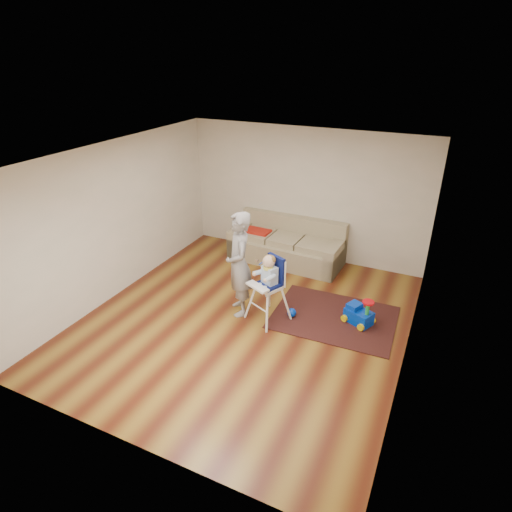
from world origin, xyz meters
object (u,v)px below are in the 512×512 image
at_px(sofa, 286,242).
at_px(side_table, 256,243).
at_px(high_chair, 268,289).
at_px(toy_ball, 292,313).
at_px(ride_on_toy, 359,310).
at_px(adult, 239,264).

distance_m(sofa, side_table, 0.73).
bearing_deg(side_table, high_chair, -59.96).
bearing_deg(high_chair, toy_ball, 54.72).
distance_m(side_table, ride_on_toy, 3.08).
height_order(side_table, ride_on_toy, side_table).
xyz_separation_m(sofa, side_table, (-0.71, 0.03, -0.18)).
relative_size(sofa, adult, 1.32).
distance_m(sofa, high_chair, 2.17).
bearing_deg(adult, sofa, 144.08).
bearing_deg(ride_on_toy, side_table, 172.47).
distance_m(ride_on_toy, toy_ball, 1.10).
height_order(ride_on_toy, high_chair, high_chair).
bearing_deg(side_table, sofa, -2.33).
bearing_deg(side_table, ride_on_toy, -31.90).
distance_m(toy_ball, adult, 1.19).
bearing_deg(high_chair, sofa, 128.72).
distance_m(sofa, toy_ball, 2.12).
bearing_deg(ride_on_toy, toy_ball, -139.19).
height_order(toy_ball, high_chair, high_chair).
bearing_deg(adult, toy_ball, 66.60).
relative_size(sofa, side_table, 4.32).
bearing_deg(toy_ball, sofa, 114.35).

